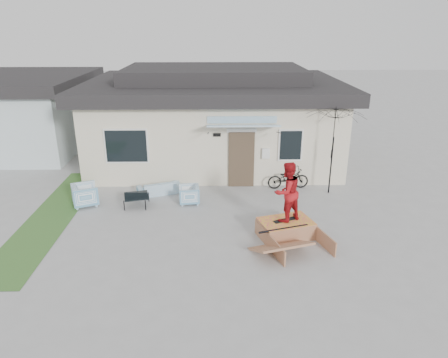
{
  "coord_description": "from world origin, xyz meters",
  "views": [
    {
      "loc": [
        0.05,
        -10.07,
        5.81
      ],
      "look_at": [
        0.3,
        1.8,
        1.3
      ],
      "focal_mm": 33.11,
      "sensor_mm": 36.0,
      "label": 1
    }
  ],
  "objects_px": {
    "loveseat": "(159,186)",
    "patio_umbrella": "(333,147)",
    "skate_ramp": "(286,229)",
    "armchair_left": "(85,194)",
    "armchair_right": "(189,194)",
    "coffee_table": "(137,201)",
    "bicycle": "(288,176)",
    "skater": "(287,191)",
    "skateboard": "(285,220)"
  },
  "relations": [
    {
      "from": "armchair_right",
      "to": "skater",
      "type": "relative_size",
      "value": 0.39
    },
    {
      "from": "patio_umbrella",
      "to": "skate_ramp",
      "type": "relative_size",
      "value": 1.12
    },
    {
      "from": "bicycle",
      "to": "skate_ramp",
      "type": "xyz_separation_m",
      "value": [
        -0.68,
        -3.71,
        -0.25
      ]
    },
    {
      "from": "patio_umbrella",
      "to": "skater",
      "type": "distance_m",
      "value": 3.84
    },
    {
      "from": "coffee_table",
      "to": "bicycle",
      "type": "height_order",
      "value": "bicycle"
    },
    {
      "from": "skate_ramp",
      "to": "patio_umbrella",
      "type": "bearing_deg",
      "value": 39.91
    },
    {
      "from": "skate_ramp",
      "to": "skater",
      "type": "height_order",
      "value": "skater"
    },
    {
      "from": "loveseat",
      "to": "bicycle",
      "type": "xyz_separation_m",
      "value": [
        4.73,
        0.41,
        0.19
      ]
    },
    {
      "from": "armchair_right",
      "to": "bicycle",
      "type": "bearing_deg",
      "value": 103.42
    },
    {
      "from": "skate_ramp",
      "to": "skateboard",
      "type": "xyz_separation_m",
      "value": [
        -0.01,
        0.05,
        0.27
      ]
    },
    {
      "from": "patio_umbrella",
      "to": "skate_ramp",
      "type": "xyz_separation_m",
      "value": [
        -2.1,
        -3.23,
        -1.5
      ]
    },
    {
      "from": "patio_umbrella",
      "to": "skateboard",
      "type": "height_order",
      "value": "patio_umbrella"
    },
    {
      "from": "armchair_right",
      "to": "coffee_table",
      "type": "bearing_deg",
      "value": -88.84
    },
    {
      "from": "skater",
      "to": "bicycle",
      "type": "bearing_deg",
      "value": -132.94
    },
    {
      "from": "armchair_left",
      "to": "skater",
      "type": "height_order",
      "value": "skater"
    },
    {
      "from": "armchair_right",
      "to": "armchair_left",
      "type": "bearing_deg",
      "value": -94.31
    },
    {
      "from": "armchair_right",
      "to": "skater",
      "type": "height_order",
      "value": "skater"
    },
    {
      "from": "armchair_left",
      "to": "armchair_right",
      "type": "bearing_deg",
      "value": -111.14
    },
    {
      "from": "loveseat",
      "to": "patio_umbrella",
      "type": "distance_m",
      "value": 6.31
    },
    {
      "from": "skater",
      "to": "armchair_left",
      "type": "bearing_deg",
      "value": -51.9
    },
    {
      "from": "skate_ramp",
      "to": "coffee_table",
      "type": "bearing_deg",
      "value": 137.49
    },
    {
      "from": "loveseat",
      "to": "skater",
      "type": "xyz_separation_m",
      "value": [
        4.03,
        -3.25,
        1.1
      ]
    },
    {
      "from": "armchair_right",
      "to": "skateboard",
      "type": "relative_size",
      "value": 0.91
    },
    {
      "from": "coffee_table",
      "to": "skater",
      "type": "bearing_deg",
      "value": -25.0
    },
    {
      "from": "coffee_table",
      "to": "skater",
      "type": "xyz_separation_m",
      "value": [
        4.66,
        -2.17,
        1.21
      ]
    },
    {
      "from": "armchair_right",
      "to": "patio_umbrella",
      "type": "height_order",
      "value": "patio_umbrella"
    },
    {
      "from": "coffee_table",
      "to": "skate_ramp",
      "type": "bearing_deg",
      "value": -25.41
    },
    {
      "from": "bicycle",
      "to": "skater",
      "type": "bearing_deg",
      "value": 164.51
    },
    {
      "from": "coffee_table",
      "to": "bicycle",
      "type": "relative_size",
      "value": 0.51
    },
    {
      "from": "armchair_right",
      "to": "skater",
      "type": "xyz_separation_m",
      "value": [
        2.91,
        -2.39,
        1.06
      ]
    },
    {
      "from": "patio_umbrella",
      "to": "skateboard",
      "type": "bearing_deg",
      "value": -123.55
    },
    {
      "from": "skate_ramp",
      "to": "bicycle",
      "type": "bearing_deg",
      "value": 62.49
    },
    {
      "from": "armchair_left",
      "to": "bicycle",
      "type": "xyz_separation_m",
      "value": [
        7.09,
        1.37,
        0.08
      ]
    },
    {
      "from": "bicycle",
      "to": "skater",
      "type": "relative_size",
      "value": 0.88
    },
    {
      "from": "skater",
      "to": "skateboard",
      "type": "bearing_deg",
      "value": 180.0
    },
    {
      "from": "armchair_left",
      "to": "coffee_table",
      "type": "relative_size",
      "value": 1.04
    },
    {
      "from": "bicycle",
      "to": "skateboard",
      "type": "xyz_separation_m",
      "value": [
        -0.7,
        -3.66,
        0.02
      ]
    },
    {
      "from": "loveseat",
      "to": "armchair_left",
      "type": "bearing_deg",
      "value": 2.59
    },
    {
      "from": "bicycle",
      "to": "skater",
      "type": "height_order",
      "value": "skater"
    },
    {
      "from": "armchair_left",
      "to": "skate_ramp",
      "type": "relative_size",
      "value": 0.42
    },
    {
      "from": "coffee_table",
      "to": "patio_umbrella",
      "type": "distance_m",
      "value": 7.02
    },
    {
      "from": "patio_umbrella",
      "to": "coffee_table",
      "type": "bearing_deg",
      "value": -171.53
    },
    {
      "from": "coffee_table",
      "to": "skateboard",
      "type": "height_order",
      "value": "skateboard"
    },
    {
      "from": "patio_umbrella",
      "to": "skater",
      "type": "height_order",
      "value": "skater"
    },
    {
      "from": "armchair_left",
      "to": "patio_umbrella",
      "type": "distance_m",
      "value": 8.66
    },
    {
      "from": "skate_ramp",
      "to": "skater",
      "type": "xyz_separation_m",
      "value": [
        -0.01,
        0.05,
        1.16
      ]
    },
    {
      "from": "skateboard",
      "to": "armchair_left",
      "type": "bearing_deg",
      "value": 136.17
    },
    {
      "from": "armchair_right",
      "to": "skateboard",
      "type": "distance_m",
      "value": 3.77
    },
    {
      "from": "skateboard",
      "to": "coffee_table",
      "type": "bearing_deg",
      "value": 130.88
    },
    {
      "from": "bicycle",
      "to": "armchair_right",
      "type": "bearing_deg",
      "value": 104.63
    }
  ]
}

